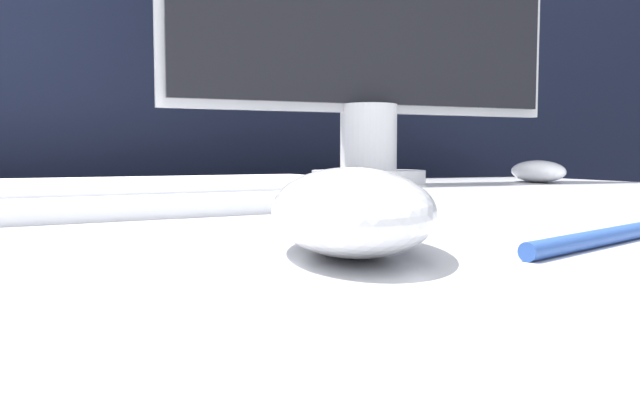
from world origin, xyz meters
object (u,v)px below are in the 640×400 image
(computer_mouse_far, at_px, (538,171))
(computer_mouse_near, at_px, (351,210))
(keyboard, at_px, (64,198))
(monitor, at_px, (369,20))

(computer_mouse_far, bearing_deg, computer_mouse_near, -121.55)
(keyboard, bearing_deg, monitor, 33.24)
(computer_mouse_near, bearing_deg, monitor, 81.53)
(computer_mouse_near, bearing_deg, computer_mouse_far, 61.66)
(computer_mouse_near, bearing_deg, keyboard, 134.32)
(computer_mouse_near, height_order, monitor, monitor)
(keyboard, distance_m, monitor, 0.58)
(keyboard, distance_m, computer_mouse_far, 0.73)
(computer_mouse_far, bearing_deg, keyboard, -141.67)
(keyboard, height_order, computer_mouse_far, computer_mouse_far)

